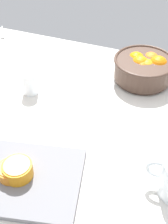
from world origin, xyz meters
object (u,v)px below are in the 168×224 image
orange_half_1 (11,171)px  cutting_board (17,178)px  juice_glass (30,84)px  spoon (2,34)px  orange_half_0 (18,170)px  fruit_bowl (144,68)px

orange_half_1 → cutting_board: bearing=7.7°
juice_glass → spoon: 50.94cm
juice_glass → orange_half_0: juice_glass is taller
orange_half_1 → juice_glass: bearing=110.8°
juice_glass → orange_half_1: size_ratio=1.17×
orange_half_0 → orange_half_1: bearing=-157.9°
spoon → orange_half_1: bearing=-55.9°
fruit_bowl → orange_half_0: size_ratio=2.84×
juice_glass → orange_half_0: 39.95cm
spoon → cutting_board: bearing=-55.0°
juice_glass → cutting_board: bearing=-67.2°
fruit_bowl → orange_half_0: bearing=-110.0°
juice_glass → fruit_bowl: bearing=31.9°
cutting_board → juice_glass: bearing=112.8°
fruit_bowl → juice_glass: size_ratio=2.71×
cutting_board → spoon: 89.51cm
cutting_board → spoon: bearing=125.0°
orange_half_0 → juice_glass: bearing=113.6°
cutting_board → spoon: cutting_board is taller
orange_half_0 → orange_half_1: (-1.80, -0.73, -0.47)cm
fruit_bowl → orange_half_0: 64.11cm
cutting_board → fruit_bowl: bearing=69.8°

